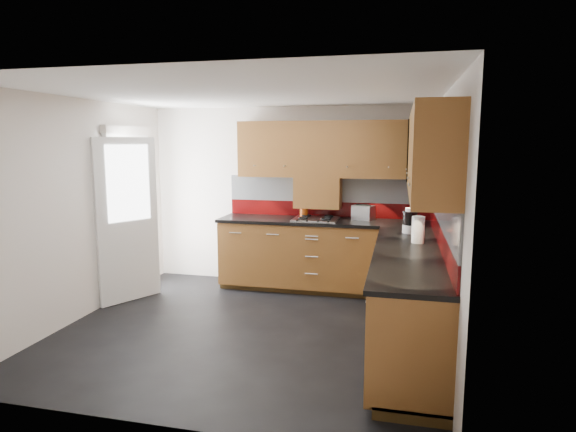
% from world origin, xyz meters
% --- Properties ---
extents(room, '(4.00, 3.80, 2.64)m').
position_xyz_m(room, '(0.00, 0.00, 1.50)').
color(room, black).
extents(base_cabinets, '(2.70, 3.20, 0.95)m').
position_xyz_m(base_cabinets, '(1.07, 0.72, 0.44)').
color(base_cabinets, brown).
rests_on(base_cabinets, room).
extents(countertop, '(2.72, 3.22, 0.04)m').
position_xyz_m(countertop, '(1.05, 0.70, 0.92)').
color(countertop, black).
rests_on(countertop, base_cabinets).
extents(backsplash, '(2.70, 3.20, 0.54)m').
position_xyz_m(backsplash, '(1.28, 0.93, 1.21)').
color(backsplash, maroon).
rests_on(backsplash, countertop).
extents(upper_cabinets, '(2.50, 3.20, 0.72)m').
position_xyz_m(upper_cabinets, '(1.23, 0.78, 1.84)').
color(upper_cabinets, brown).
rests_on(upper_cabinets, room).
extents(extractor_hood, '(0.60, 0.33, 0.40)m').
position_xyz_m(extractor_hood, '(0.45, 1.64, 1.28)').
color(extractor_hood, brown).
rests_on(extractor_hood, room).
extents(glass_cabinet, '(0.32, 0.80, 0.66)m').
position_xyz_m(glass_cabinet, '(1.71, 1.07, 1.87)').
color(glass_cabinet, black).
rests_on(glass_cabinet, room).
extents(back_door, '(0.42, 1.19, 2.04)m').
position_xyz_m(back_door, '(-1.78, 0.75, 1.03)').
color(back_door, white).
rests_on(back_door, room).
extents(gas_hob, '(0.57, 0.50, 0.04)m').
position_xyz_m(gas_hob, '(0.45, 1.47, 0.95)').
color(gas_hob, silver).
rests_on(gas_hob, countertop).
extents(utensil_pot, '(0.11, 0.11, 0.39)m').
position_xyz_m(utensil_pot, '(0.26, 1.65, 1.03)').
color(utensil_pot, '#C84E12').
rests_on(utensil_pot, countertop).
extents(toaster, '(0.31, 0.26, 0.20)m').
position_xyz_m(toaster, '(1.04, 1.64, 1.03)').
color(toaster, silver).
rests_on(toaster, countertop).
extents(food_processor, '(0.17, 0.17, 0.28)m').
position_xyz_m(food_processor, '(1.62, 0.81, 1.07)').
color(food_processor, white).
rests_on(food_processor, countertop).
extents(paper_towel, '(0.13, 0.13, 0.26)m').
position_xyz_m(paper_towel, '(1.68, 0.29, 1.07)').
color(paper_towel, white).
rests_on(paper_towel, countertop).
extents(orange_cloth, '(0.16, 0.14, 0.02)m').
position_xyz_m(orange_cloth, '(1.64, 1.00, 0.95)').
color(orange_cloth, '#E44919').
rests_on(orange_cloth, countertop).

